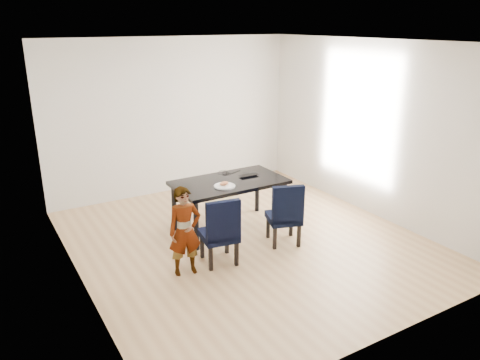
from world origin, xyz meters
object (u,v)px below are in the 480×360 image
child (185,231)px  plate (225,186)px  chair_left (219,229)px  chair_right (284,213)px  laptop (248,175)px  dining_table (230,205)px

child → plate: bearing=44.2°
chair_left → chair_right: bearing=11.0°
child → laptop: 1.74m
chair_left → plate: chair_left is taller
chair_left → child: child is taller
plate → chair_left: bearing=-124.8°
dining_table → child: size_ratio=1.44×
dining_table → chair_right: (0.41, -0.78, 0.07)m
dining_table → laptop: size_ratio=5.35×
dining_table → plate: 0.46m
dining_table → chair_left: bearing=-127.2°
chair_left → plate: (0.44, 0.63, 0.31)m
chair_left → laptop: 1.36m
laptop → dining_table: bearing=14.8°
child → plate: size_ratio=3.71×
chair_left → laptop: chair_left is taller
chair_right → plate: chair_right is taller
chair_right → chair_left: bearing=-158.8°
chair_left → child: 0.49m
chair_left → dining_table: bearing=61.9°
dining_table → laptop: 0.53m
dining_table → chair_left: (-0.62, -0.81, 0.07)m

